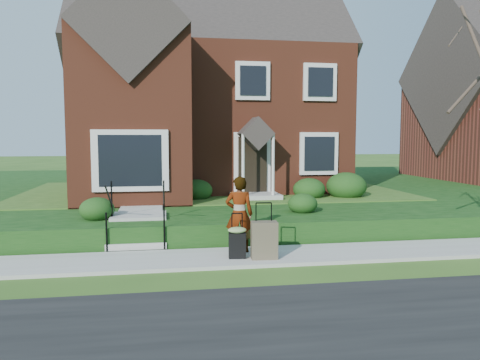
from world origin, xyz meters
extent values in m
plane|color=#2D5119|center=(0.00, 0.00, 0.00)|extent=(120.00, 120.00, 0.00)
cube|color=#9E9B93|center=(0.00, 0.00, 0.04)|extent=(60.00, 1.60, 0.08)
cube|color=#0F340E|center=(4.00, 10.90, 0.30)|extent=(44.00, 20.00, 0.60)
cube|color=#9E9B93|center=(-2.50, 5.00, 0.63)|extent=(1.20, 6.00, 0.06)
cube|color=maroon|center=(0.00, 10.00, 3.30)|extent=(10.00, 8.00, 5.40)
cube|color=maroon|center=(-2.80, 5.20, 3.30)|extent=(3.60, 2.40, 5.40)
cube|color=beige|center=(-2.80, 4.05, 2.00)|extent=(2.20, 0.30, 1.80)
cube|color=black|center=(1.20, 5.94, 1.65)|extent=(1.00, 0.12, 2.10)
cube|color=black|center=(3.60, 5.95, 2.10)|extent=(1.40, 0.10, 1.50)
cube|color=maroon|center=(3.00, 10.00, 8.20)|extent=(0.90, 0.90, 3.00)
cube|color=#9E9B93|center=(-2.50, 1.00, 0.15)|extent=(1.40, 0.30, 0.15)
cube|color=#9E9B93|center=(-2.50, 1.30, 0.30)|extent=(1.40, 0.30, 0.15)
cube|color=#9E9B93|center=(-2.50, 1.60, 0.45)|extent=(1.40, 0.30, 0.15)
cube|color=#9E9B93|center=(-2.50, 1.90, 0.60)|extent=(1.40, 0.30, 0.15)
cube|color=#9E9B93|center=(-2.50, 2.45, 0.60)|extent=(1.40, 0.80, 0.15)
cylinder|color=black|center=(-3.15, 0.85, 0.53)|extent=(0.04, 0.04, 0.90)
cylinder|color=black|center=(-3.15, 2.05, 1.13)|extent=(0.04, 0.04, 0.90)
cylinder|color=black|center=(-1.85, 0.85, 0.53)|extent=(0.04, 0.04, 0.90)
cylinder|color=black|center=(-1.85, 2.05, 1.13)|extent=(0.04, 0.04, 0.90)
ellipsoid|color=#113510|center=(-4.02, 5.32, 1.11)|extent=(1.46, 1.46, 1.02)
ellipsoid|color=#113510|center=(-0.76, 5.66, 0.97)|extent=(1.07, 1.07, 0.75)
ellipsoid|color=#113510|center=(3.05, 5.31, 0.98)|extent=(1.10, 1.10, 0.77)
ellipsoid|color=#113510|center=(4.40, 5.33, 1.09)|extent=(1.39, 1.39, 0.97)
ellipsoid|color=#113510|center=(-3.54, 2.23, 0.91)|extent=(0.88, 0.88, 0.62)
ellipsoid|color=#113510|center=(1.97, 2.48, 0.89)|extent=(0.82, 0.82, 0.58)
imported|color=#999999|center=(-0.16, 0.35, 0.94)|extent=(0.69, 0.51, 1.73)
cube|color=black|center=(-0.30, -0.21, 0.36)|extent=(0.39, 0.24, 0.55)
cylinder|color=black|center=(-0.30, -0.21, 1.05)|extent=(0.22, 0.05, 0.03)
cylinder|color=black|center=(-0.41, -0.21, 0.84)|extent=(0.02, 0.02, 0.41)
cylinder|color=black|center=(-0.19, -0.21, 0.84)|extent=(0.02, 0.02, 0.41)
cylinder|color=black|center=(-0.43, -0.21, 0.11)|extent=(0.05, 0.06, 0.06)
cylinder|color=black|center=(-0.17, -0.21, 0.11)|extent=(0.05, 0.06, 0.06)
ellipsoid|color=#7D9D59|center=(-0.30, -0.21, 0.70)|extent=(0.43, 0.37, 0.13)
cube|color=brown|center=(0.27, -0.34, 0.48)|extent=(0.58, 0.35, 0.80)
cylinder|color=black|center=(0.27, -0.34, 1.27)|extent=(0.34, 0.05, 0.03)
cylinder|color=black|center=(0.10, -0.34, 1.08)|extent=(0.02, 0.02, 0.39)
cylinder|color=black|center=(0.43, -0.34, 1.08)|extent=(0.02, 0.02, 0.39)
cylinder|color=black|center=(0.07, -0.34, 0.11)|extent=(0.04, 0.06, 0.06)
cylinder|color=black|center=(0.46, -0.34, 0.11)|extent=(0.04, 0.06, 0.06)
camera|label=1|loc=(-1.83, -9.99, 2.68)|focal=35.00mm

